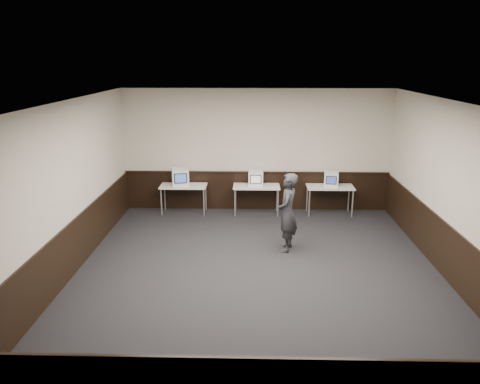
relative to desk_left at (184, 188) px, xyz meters
The scene contains 17 objects.
floor 4.13m from the desk_left, 62.18° to the right, with size 8.00×8.00×0.00m, color black.
ceiling 4.79m from the desk_left, 62.18° to the right, with size 8.00×8.00×0.00m, color white.
back_wall 2.15m from the desk_left, 11.89° to the left, with size 7.00×7.00×0.00m, color beige.
front_wall 7.89m from the desk_left, 75.96° to the right, with size 7.00×7.00×0.00m, color beige.
left_wall 4.05m from the desk_left, 113.96° to the right, with size 8.00×8.00×0.00m, color beige.
right_wall 6.56m from the desk_left, 33.69° to the right, with size 8.00×8.00×0.00m, color beige.
wainscot_back 1.95m from the desk_left, 11.31° to the left, with size 6.98×0.04×1.00m, color black.
wainscot_left 3.94m from the desk_left, 113.70° to the right, with size 0.04×7.98×1.00m, color black.
wainscot_right 6.48m from the desk_left, 33.79° to the right, with size 0.04×7.98×1.00m, color black.
wainscot_rail 1.96m from the desk_left, 10.73° to the left, with size 6.98×0.06×0.04m, color black.
desk_left is the anchor object (origin of this frame).
desk_center 1.90m from the desk_left, ahead, with size 1.20×0.60×0.75m.
desk_right 3.80m from the desk_left, ahead, with size 1.20×0.60×0.75m.
emac_left 0.30m from the desk_left, behind, with size 0.51×0.53×0.43m.
emac_center 1.90m from the desk_left, ahead, with size 0.39×0.42×0.38m.
emac_right 3.83m from the desk_left, ahead, with size 0.42×0.43×0.36m.
person 3.51m from the desk_left, 43.90° to the right, with size 0.61×0.40×1.67m, color #26272C.
Camera 1 is at (-0.13, -8.08, 3.93)m, focal length 35.00 mm.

